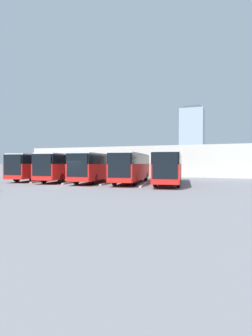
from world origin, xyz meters
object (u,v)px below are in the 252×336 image
Objects in this scene: bus_0 at (169,167)px; bus_1 at (132,167)px; bus_4 at (41,166)px; bus_2 at (97,166)px; bus_3 at (67,166)px.

bus_0 is 1.00× the size of bus_1.
bus_1 is at bearing 169.75° from bus_4.
bus_2 is 1.00× the size of bus_3.
bus_1 is 1.00× the size of bus_4.
bus_4 is at bearing -12.50° from bus_2.
bus_0 and bus_4 have the same top height.
bus_2 is (8.67, -0.14, 0.00)m from bus_0.
bus_0 is 4.35m from bus_1.
bus_0 is 1.00× the size of bus_4.
bus_1 is at bearing -13.52° from bus_0.
bus_3 is at bearing -8.14° from bus_1.
bus_1 is 1.00× the size of bus_2.
bus_2 and bus_4 have the same top height.
bus_3 is 1.00× the size of bus_4.
bus_3 is (8.67, 0.09, 0.00)m from bus_1.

